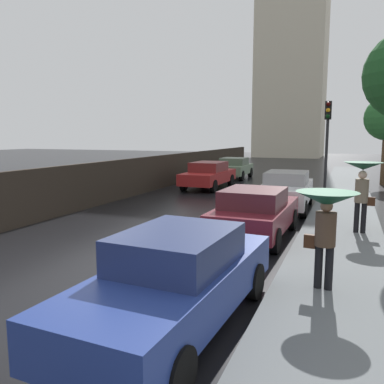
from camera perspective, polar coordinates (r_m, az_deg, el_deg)
name	(u,v)px	position (r m, az deg, el deg)	size (l,w,h in m)	color
ground	(93,264)	(9.27, -14.09, -9.95)	(120.00, 120.00, 0.00)	black
sidewalk_strip	(335,294)	(7.63, 19.82, -13.62)	(2.20, 60.00, 0.14)	slate
car_blue_near_kerb	(177,279)	(5.97, -2.20, -12.41)	(1.91, 4.61, 1.46)	navy
car_red_mid_road	(208,175)	(21.46, 2.38, 2.52)	(1.88, 4.51, 1.43)	maroon
car_maroon_far_ahead	(255,212)	(11.15, 9.08, -2.90)	(1.89, 4.08, 1.40)	maroon
car_green_behind_camera	(234,168)	(26.55, 6.08, 3.51)	(1.93, 3.86, 1.38)	slate
car_white_far_lane	(286,190)	(15.78, 13.36, 0.30)	(1.90, 4.58, 1.45)	silver
pedestrian_with_umbrella_near	(363,178)	(11.88, 23.31, 1.89)	(1.02, 1.02, 1.97)	black
pedestrian_with_umbrella_far	(326,211)	(7.25, 18.72, -2.55)	(1.06, 1.06, 1.74)	black
traffic_light	(327,132)	(17.73, 18.86, 8.22)	(0.26, 0.39, 4.11)	black
distant_tower	(293,38)	(57.70, 14.32, 20.65)	(8.57, 9.07, 35.32)	beige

